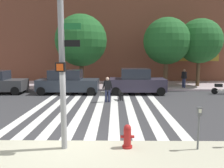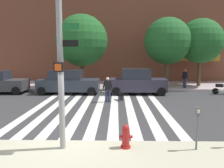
{
  "view_description": "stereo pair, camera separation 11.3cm",
  "coord_description": "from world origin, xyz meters",
  "px_view_note": "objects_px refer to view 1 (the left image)",
  "views": [
    {
      "loc": [
        1.59,
        -7.53,
        3.14
      ],
      "look_at": [
        1.44,
        5.54,
        1.4
      ],
      "focal_mm": 36.37,
      "sensor_mm": 36.0,
      "label": 1
    },
    {
      "loc": [
        1.7,
        -7.53,
        3.14
      ],
      "look_at": [
        1.44,
        5.54,
        1.4
      ],
      "focal_mm": 36.37,
      "sensor_mm": 36.0,
      "label": 2
    }
  ],
  "objects_px": {
    "parking_meter_curbside": "(199,122)",
    "parked_car_third_in_line": "(137,82)",
    "street_tree_further": "(200,41)",
    "dog_on_leash": "(121,94)",
    "parked_scooter": "(222,88)",
    "street_tree_nearest": "(81,41)",
    "pedestrian_dog_walker": "(107,88)",
    "fire_hydrant": "(127,136)",
    "pedestrian_bystander": "(184,77)",
    "parked_car_behind_first": "(68,82)",
    "traffic_light_pole": "(61,41)",
    "street_tree_middle": "(167,41)"
  },
  "relations": [
    {
      "from": "pedestrian_bystander",
      "to": "parked_car_third_in_line",
      "type": "bearing_deg",
      "value": -153.0
    },
    {
      "from": "parked_car_third_in_line",
      "to": "street_tree_further",
      "type": "bearing_deg",
      "value": 29.6
    },
    {
      "from": "street_tree_nearest",
      "to": "pedestrian_dog_walker",
      "type": "relative_size",
      "value": 3.94
    },
    {
      "from": "traffic_light_pole",
      "to": "pedestrian_dog_walker",
      "type": "relative_size",
      "value": 3.54
    },
    {
      "from": "parked_car_behind_first",
      "to": "pedestrian_bystander",
      "type": "bearing_deg",
      "value": 12.8
    },
    {
      "from": "parked_scooter",
      "to": "street_tree_further",
      "type": "distance_m",
      "value": 5.23
    },
    {
      "from": "traffic_light_pole",
      "to": "fire_hydrant",
      "type": "relative_size",
      "value": 7.59
    },
    {
      "from": "parked_car_third_in_line",
      "to": "fire_hydrant",
      "type": "bearing_deg",
      "value": -97.04
    },
    {
      "from": "parked_scooter",
      "to": "dog_on_leash",
      "type": "relative_size",
      "value": 1.69
    },
    {
      "from": "traffic_light_pole",
      "to": "parked_scooter",
      "type": "height_order",
      "value": "traffic_light_pole"
    },
    {
      "from": "parked_car_behind_first",
      "to": "street_tree_middle",
      "type": "bearing_deg",
      "value": 19.29
    },
    {
      "from": "parking_meter_curbside",
      "to": "parked_car_behind_first",
      "type": "relative_size",
      "value": 0.28
    },
    {
      "from": "parking_meter_curbside",
      "to": "parked_car_behind_first",
      "type": "height_order",
      "value": "parked_car_behind_first"
    },
    {
      "from": "traffic_light_pole",
      "to": "street_tree_nearest",
      "type": "bearing_deg",
      "value": 95.85
    },
    {
      "from": "parked_car_third_in_line",
      "to": "parked_scooter",
      "type": "relative_size",
      "value": 2.66
    },
    {
      "from": "traffic_light_pole",
      "to": "pedestrian_bystander",
      "type": "distance_m",
      "value": 15.44
    },
    {
      "from": "parked_scooter",
      "to": "pedestrian_bystander",
      "type": "relative_size",
      "value": 1.0
    },
    {
      "from": "fire_hydrant",
      "to": "parked_scooter",
      "type": "height_order",
      "value": "parked_scooter"
    },
    {
      "from": "fire_hydrant",
      "to": "street_tree_further",
      "type": "bearing_deg",
      "value": 62.61
    },
    {
      "from": "pedestrian_dog_walker",
      "to": "parked_scooter",
      "type": "bearing_deg",
      "value": 19.0
    },
    {
      "from": "traffic_light_pole",
      "to": "parked_car_behind_first",
      "type": "xyz_separation_m",
      "value": [
        -2.12,
        10.91,
        -2.62
      ]
    },
    {
      "from": "pedestrian_bystander",
      "to": "parked_car_behind_first",
      "type": "bearing_deg",
      "value": -167.2
    },
    {
      "from": "street_tree_further",
      "to": "dog_on_leash",
      "type": "xyz_separation_m",
      "value": [
        -7.35,
        -5.95,
        -3.84
      ]
    },
    {
      "from": "pedestrian_dog_walker",
      "to": "parking_meter_curbside",
      "type": "bearing_deg",
      "value": -68.21
    },
    {
      "from": "fire_hydrant",
      "to": "pedestrian_bystander",
      "type": "xyz_separation_m",
      "value": [
        5.72,
        13.02,
        0.56
      ]
    },
    {
      "from": "parked_car_behind_first",
      "to": "dog_on_leash",
      "type": "height_order",
      "value": "parked_car_behind_first"
    },
    {
      "from": "parked_car_third_in_line",
      "to": "street_tree_further",
      "type": "relative_size",
      "value": 0.7
    },
    {
      "from": "fire_hydrant",
      "to": "dog_on_leash",
      "type": "height_order",
      "value": "fire_hydrant"
    },
    {
      "from": "street_tree_further",
      "to": "parked_scooter",
      "type": "bearing_deg",
      "value": -79.24
    },
    {
      "from": "parked_car_behind_first",
      "to": "parked_scooter",
      "type": "relative_size",
      "value": 2.93
    },
    {
      "from": "fire_hydrant",
      "to": "street_tree_nearest",
      "type": "height_order",
      "value": "street_tree_nearest"
    },
    {
      "from": "dog_on_leash",
      "to": "traffic_light_pole",
      "type": "bearing_deg",
      "value": -103.48
    },
    {
      "from": "parking_meter_curbside",
      "to": "parked_scooter",
      "type": "xyz_separation_m",
      "value": [
        5.82,
        10.79,
        -0.55
      ]
    },
    {
      "from": "parked_car_behind_first",
      "to": "parked_scooter",
      "type": "distance_m",
      "value": 12.17
    },
    {
      "from": "fire_hydrant",
      "to": "pedestrian_bystander",
      "type": "distance_m",
      "value": 14.24
    },
    {
      "from": "traffic_light_pole",
      "to": "parked_car_third_in_line",
      "type": "height_order",
      "value": "traffic_light_pole"
    },
    {
      "from": "traffic_light_pole",
      "to": "fire_hydrant",
      "type": "bearing_deg",
      "value": 3.46
    },
    {
      "from": "pedestrian_dog_walker",
      "to": "parked_car_third_in_line",
      "type": "bearing_deg",
      "value": 55.15
    },
    {
      "from": "street_tree_further",
      "to": "pedestrian_bystander",
      "type": "xyz_separation_m",
      "value": [
        -1.64,
        -1.19,
        -3.21
      ]
    },
    {
      "from": "dog_on_leash",
      "to": "parked_car_third_in_line",
      "type": "bearing_deg",
      "value": 62.35
    },
    {
      "from": "parking_meter_curbside",
      "to": "parked_car_third_in_line",
      "type": "xyz_separation_m",
      "value": [
        -0.88,
        10.89,
        -0.09
      ]
    },
    {
      "from": "street_tree_nearest",
      "to": "street_tree_further",
      "type": "distance_m",
      "value": 10.78
    },
    {
      "from": "parking_meter_curbside",
      "to": "pedestrian_dog_walker",
      "type": "distance_m",
      "value": 8.32
    },
    {
      "from": "traffic_light_pole",
      "to": "dog_on_leash",
      "type": "relative_size",
      "value": 6.01
    },
    {
      "from": "pedestrian_bystander",
      "to": "pedestrian_dog_walker",
      "type": "bearing_deg",
      "value": -140.67
    },
    {
      "from": "street_tree_nearest",
      "to": "street_tree_middle",
      "type": "xyz_separation_m",
      "value": [
        7.63,
        0.29,
        -0.05
      ]
    },
    {
      "from": "fire_hydrant",
      "to": "parking_meter_curbside",
      "type": "relative_size",
      "value": 0.56
    },
    {
      "from": "parked_car_third_in_line",
      "to": "pedestrian_bystander",
      "type": "bearing_deg",
      "value": 27.0
    },
    {
      "from": "dog_on_leash",
      "to": "pedestrian_bystander",
      "type": "relative_size",
      "value": 0.59
    },
    {
      "from": "parked_scooter",
      "to": "street_tree_nearest",
      "type": "bearing_deg",
      "value": 166.52
    }
  ]
}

